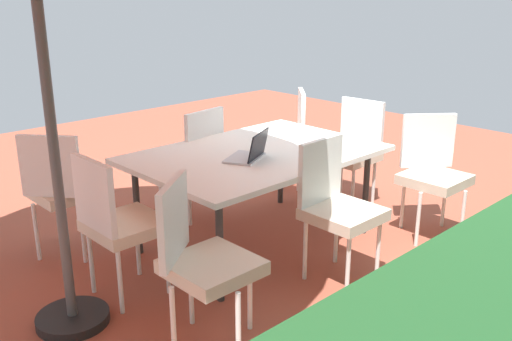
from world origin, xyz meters
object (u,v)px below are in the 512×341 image
object	(u,v)px
chair_northeast	(201,256)
chair_north	(337,203)
chair_south	(193,157)
laptop	(249,153)
chair_northwest	(433,170)
chair_west	(352,148)
dining_table	(256,158)
chair_southwest	(286,133)
chair_southeast	(62,186)
cup	(290,131)
chair_east	(117,219)

from	to	relation	value
chair_northeast	chair_north	distance (m)	1.17
chair_south	laptop	bearing A→B (deg)	71.51
chair_northeast	chair_northwest	xyz separation A→B (m)	(-2.32, 0.08, 0.00)
chair_west	chair_south	world-z (taller)	same
chair_west	chair_northeast	bearing A→B (deg)	-76.66
chair_northeast	chair_south	size ratio (longest dim) A/B	1.00
dining_table	chair_south	bearing A→B (deg)	-89.31
dining_table	chair_southwest	bearing A→B (deg)	-146.03
chair_south	chair_southwest	bearing A→B (deg)	172.69
chair_west	chair_northwest	bearing A→B (deg)	-7.99
chair_west	chair_southwest	world-z (taller)	same
chair_northwest	laptop	size ratio (longest dim) A/B	2.48
dining_table	chair_northwest	bearing A→B (deg)	144.07
laptop	chair_northeast	bearing A→B (deg)	7.94
chair_southeast	cup	bearing A→B (deg)	-153.08
chair_northwest	cup	bearing A→B (deg)	162.63
cup	chair_west	bearing A→B (deg)	170.23
dining_table	chair_northwest	world-z (taller)	chair_northwest
dining_table	chair_east	size ratio (longest dim) A/B	1.90
chair_east	chair_northwest	xyz separation A→B (m)	(-2.39, 0.85, 0.00)
chair_north	chair_northeast	bearing A→B (deg)	177.11
chair_west	chair_south	distance (m)	1.46
chair_northeast	cup	distance (m)	1.91
chair_north	chair_southwest	xyz separation A→B (m)	(-1.17, -1.58, 0.00)
dining_table	chair_north	size ratio (longest dim) A/B	1.90
chair_southwest	dining_table	bearing A→B (deg)	-12.71
dining_table	chair_north	distance (m)	0.80
chair_southwest	cup	distance (m)	0.99
chair_southeast	cup	world-z (taller)	chair_southeast
chair_south	cup	world-z (taller)	chair_south
chair_northwest	chair_southwest	world-z (taller)	same
chair_west	chair_northeast	distance (m)	2.50
laptop	chair_west	bearing A→B (deg)	158.86
chair_south	cup	xyz separation A→B (m)	(-0.52, 0.66, 0.26)
chair_north	cup	distance (m)	1.06
cup	chair_north	bearing A→B (deg)	61.30
chair_west	chair_southeast	bearing A→B (deg)	-113.94
dining_table	chair_east	distance (m)	1.23
chair_northwest	chair_southwest	distance (m)	1.64
chair_west	chair_north	xyz separation A→B (m)	(1.20, 0.78, 0.00)
chair_southeast	chair_northwest	bearing A→B (deg)	-165.70
dining_table	laptop	xyz separation A→B (m)	(0.18, 0.12, 0.09)
chair_west	cup	size ratio (longest dim) A/B	9.73
laptop	chair_southwest	bearing A→B (deg)	-171.97
laptop	chair_southeast	bearing A→B (deg)	-69.26
dining_table	chair_southeast	xyz separation A→B (m)	(1.19, -0.84, -0.16)
laptop	cup	bearing A→B (deg)	173.14
chair_northeast	cup	world-z (taller)	chair_northeast
chair_southwest	chair_southeast	size ratio (longest dim) A/B	1.00
chair_northwest	chair_southeast	distance (m)	2.90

